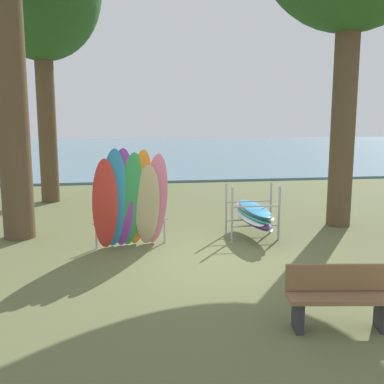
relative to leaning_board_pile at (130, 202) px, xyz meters
The scene contains 5 objects.
ground_plane 1.92m from the leaning_board_pile, 31.68° to the right, with size 80.00×80.00×0.00m, color #60663D.
lake_water 27.60m from the leaning_board_pile, 87.14° to the left, with size 80.00×36.00×0.10m, color slate.
leaning_board_pile is the anchor object (origin of this frame).
board_storage_rack 2.94m from the leaning_board_pile, 11.89° to the left, with size 1.15×2.13×1.25m.
park_bench 4.91m from the leaning_board_pile, 56.75° to the right, with size 1.44×0.61×0.85m.
Camera 1 is at (-1.52, -8.64, 2.83)m, focal length 42.84 mm.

